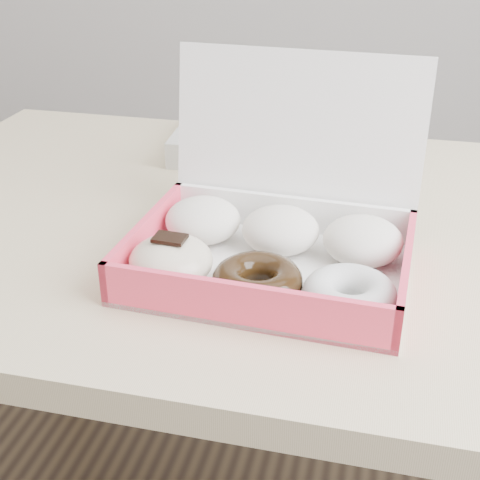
# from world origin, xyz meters

# --- Properties ---
(table) EXTENTS (1.20, 0.80, 0.75)m
(table) POSITION_xyz_m (0.00, 0.00, 0.67)
(table) COLOR tan
(table) RESTS_ON ground
(donut_box) EXTENTS (0.34, 0.30, 0.24)m
(donut_box) POSITION_xyz_m (0.04, -0.14, 0.79)
(donut_box) COLOR white
(donut_box) RESTS_ON table
(newspapers) EXTENTS (0.29, 0.24, 0.04)m
(newspapers) POSITION_xyz_m (-0.06, 0.26, 0.77)
(newspapers) COLOR silver
(newspapers) RESTS_ON table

